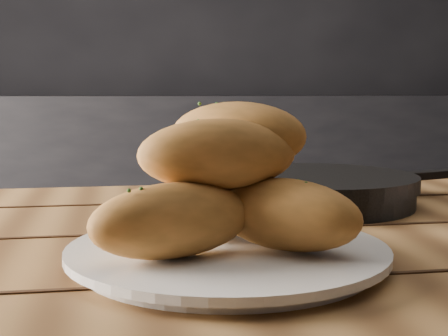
{
  "coord_description": "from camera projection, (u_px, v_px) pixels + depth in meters",
  "views": [
    {
      "loc": [
        -0.38,
        -1.16,
        0.91
      ],
      "look_at": [
        -0.28,
        -0.57,
        0.84
      ],
      "focal_mm": 50.0,
      "sensor_mm": 36.0,
      "label": 1
    }
  ],
  "objects": [
    {
      "name": "plate",
      "position": [
        227.0,
        254.0,
        0.6
      ],
      "size": [
        0.31,
        0.31,
        0.02
      ],
      "color": "white",
      "rests_on": "table"
    },
    {
      "name": "counter",
      "position": [
        203.0,
        192.0,
        2.92
      ],
      "size": [
        2.8,
        0.6,
        0.9
      ],
      "primitive_type": "cube",
      "color": "black",
      "rests_on": "ground"
    },
    {
      "name": "skillet",
      "position": [
        315.0,
        189.0,
        0.91
      ],
      "size": [
        0.42,
        0.3,
        0.05
      ],
      "color": "black",
      "rests_on": "table"
    },
    {
      "name": "bread_rolls",
      "position": [
        225.0,
        185.0,
        0.59
      ],
      "size": [
        0.27,
        0.24,
        0.14
      ],
      "color": "#BA7533",
      "rests_on": "plate"
    },
    {
      "name": "back_wall",
      "position": [
        194.0,
        5.0,
        3.11
      ],
      "size": [
        4.0,
        0.04,
        2.7
      ],
      "primitive_type": "cube",
      "color": "black",
      "rests_on": "ground"
    }
  ]
}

